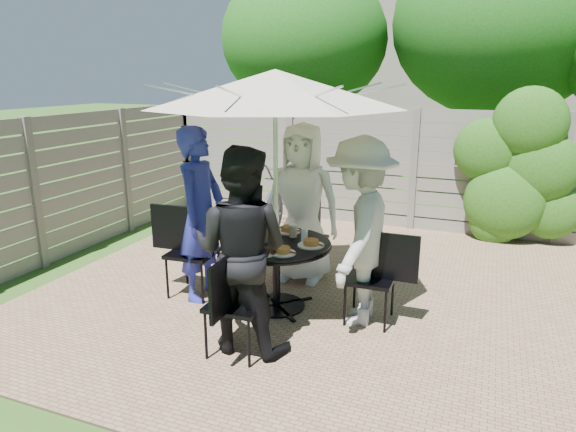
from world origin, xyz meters
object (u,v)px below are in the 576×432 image
at_px(plate_left, 243,236).
at_px(bicycle, 291,192).
at_px(chair_right, 371,296).
at_px(glass_right, 304,235).
at_px(person_front, 241,251).
at_px(syrup_jug, 272,232).
at_px(plate_right, 311,244).
at_px(plate_front, 263,251).
at_px(glass_left, 248,236).
at_px(chair_front, 236,324).
at_px(chair_left, 192,269).
at_px(chair_back, 305,253).
at_px(person_left, 201,215).
at_px(glass_front, 277,244).
at_px(person_back, 302,203).
at_px(coffee_cup, 293,231).
at_px(patio_table, 276,262).
at_px(plate_extra, 283,251).
at_px(plate_back, 288,230).
at_px(person_right, 359,232).
at_px(umbrella, 275,89).
at_px(glass_back, 276,227).

bearing_deg(plate_left, bicycle, 102.21).
xyz_separation_m(chair_right, glass_right, (-0.71, 0.08, 0.50)).
relative_size(person_front, syrup_jug, 11.13).
bearing_deg(plate_right, plate_front, -132.66).
relative_size(glass_left, syrup_jug, 0.88).
height_order(chair_front, plate_right, chair_front).
relative_size(chair_left, syrup_jug, 6.18).
relative_size(chair_back, syrup_jug, 5.78).
bearing_deg(person_left, glass_front, -105.52).
bearing_deg(chair_front, person_back, 0.25).
xyz_separation_m(chair_back, coffee_cup, (0.13, -0.74, 0.49)).
distance_m(plate_left, glass_right, 0.63).
relative_size(patio_table, person_left, 0.62).
height_order(patio_table, chair_left, chair_left).
relative_size(chair_back, plate_front, 3.56).
height_order(person_front, glass_right, person_front).
relative_size(chair_right, plate_extra, 3.83).
bearing_deg(glass_left, chair_front, -70.88).
relative_size(plate_left, glass_front, 1.86).
bearing_deg(plate_back, person_back, 92.34).
bearing_deg(chair_left, syrup_jug, 2.01).
height_order(person_back, syrup_jug, person_back).
distance_m(patio_table, person_right, 0.92).
relative_size(person_front, plate_extra, 7.42).
bearing_deg(umbrella, plate_left, -177.66).
distance_m(plate_back, plate_left, 0.51).
bearing_deg(coffee_cup, chair_right, -11.94).
distance_m(glass_back, glass_front, 0.56).
height_order(chair_back, plate_back, chair_back).
height_order(glass_front, glass_right, same).
bearing_deg(chair_right, patio_table, 1.51).
bearing_deg(chair_back, bicycle, -149.61).
relative_size(chair_left, chair_right, 1.08).
bearing_deg(plate_extra, glass_right, 81.22).
bearing_deg(chair_front, glass_left, 17.03).
bearing_deg(chair_front, plate_front, 0.24).
bearing_deg(glass_right, chair_left, -172.75).
distance_m(plate_back, coffee_cup, 0.18).
bearing_deg(glass_right, coffee_cup, 146.54).
xyz_separation_m(glass_back, syrup_jug, (0.05, -0.21, 0.01)).
xyz_separation_m(person_front, coffee_cup, (0.06, 1.05, -0.12)).
bearing_deg(chair_front, person_right, -40.43).
bearing_deg(glass_front, chair_right, 19.10).
distance_m(chair_right, plate_front, 1.13).
bearing_deg(plate_back, bicycle, 110.89).
relative_size(chair_left, plate_extra, 4.12).
bearing_deg(glass_left, glass_right, 24.34).
distance_m(person_back, plate_right, 0.92).
height_order(person_back, bicycle, person_back).
height_order(chair_back, glass_back, chair_back).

